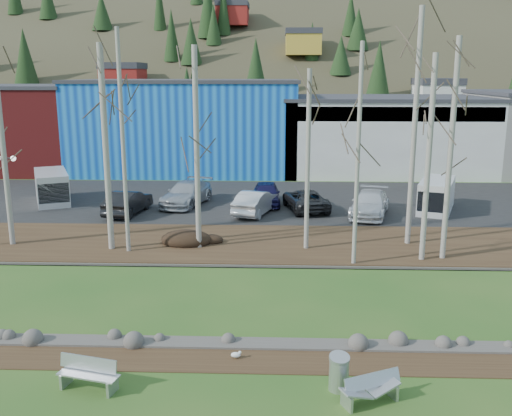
{
  "coord_description": "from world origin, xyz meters",
  "views": [
    {
      "loc": [
        2.28,
        -14.33,
        8.83
      ],
      "look_at": [
        1.31,
        12.45,
        2.5
      ],
      "focal_mm": 40.0,
      "sensor_mm": 36.0,
      "label": 1
    }
  ],
  "objects_px": {
    "bench_damaged": "(371,389)",
    "street_lamp": "(7,168)",
    "bench_intact": "(89,374)",
    "car_1": "(186,194)",
    "van_grey": "(52,187)",
    "seagull": "(236,355)",
    "van_white": "(436,196)",
    "car_4": "(305,200)",
    "car_2": "(266,194)",
    "litter_bin": "(339,374)",
    "car_0": "(128,202)",
    "car_5": "(370,204)",
    "car_3": "(256,202)"
  },
  "relations": [
    {
      "from": "seagull",
      "to": "bench_intact",
      "type": "bearing_deg",
      "value": -164.0
    },
    {
      "from": "bench_intact",
      "to": "litter_bin",
      "type": "relative_size",
      "value": 1.92
    },
    {
      "from": "seagull",
      "to": "car_3",
      "type": "height_order",
      "value": "car_3"
    },
    {
      "from": "car_5",
      "to": "van_grey",
      "type": "relative_size",
      "value": 0.99
    },
    {
      "from": "car_5",
      "to": "car_0",
      "type": "bearing_deg",
      "value": -164.07
    },
    {
      "from": "seagull",
      "to": "van_white",
      "type": "bearing_deg",
      "value": 51.29
    },
    {
      "from": "litter_bin",
      "to": "street_lamp",
      "type": "relative_size",
      "value": 0.26
    },
    {
      "from": "car_4",
      "to": "car_5",
      "type": "relative_size",
      "value": 0.94
    },
    {
      "from": "litter_bin",
      "to": "car_4",
      "type": "xyz_separation_m",
      "value": [
        0.08,
        21.61,
        0.33
      ]
    },
    {
      "from": "bench_damaged",
      "to": "litter_bin",
      "type": "xyz_separation_m",
      "value": [
        -0.81,
        0.59,
        0.1
      ]
    },
    {
      "from": "car_2",
      "to": "bench_damaged",
      "type": "bearing_deg",
      "value": -83.91
    },
    {
      "from": "seagull",
      "to": "car_1",
      "type": "distance_m",
      "value": 21.65
    },
    {
      "from": "seagull",
      "to": "car_3",
      "type": "distance_m",
      "value": 18.71
    },
    {
      "from": "car_0",
      "to": "car_3",
      "type": "xyz_separation_m",
      "value": [
        8.1,
        0.3,
        0.01
      ]
    },
    {
      "from": "car_4",
      "to": "car_0",
      "type": "bearing_deg",
      "value": -4.69
    },
    {
      "from": "car_1",
      "to": "car_0",
      "type": "bearing_deg",
      "value": -126.56
    },
    {
      "from": "car_1",
      "to": "van_grey",
      "type": "xyz_separation_m",
      "value": [
        -9.38,
        0.42,
        0.28
      ]
    },
    {
      "from": "bench_intact",
      "to": "seagull",
      "type": "distance_m",
      "value": 4.52
    },
    {
      "from": "car_2",
      "to": "litter_bin",
      "type": "bearing_deg",
      "value": -85.69
    },
    {
      "from": "bench_intact",
      "to": "litter_bin",
      "type": "bearing_deg",
      "value": 15.72
    },
    {
      "from": "bench_intact",
      "to": "street_lamp",
      "type": "bearing_deg",
      "value": 134.24
    },
    {
      "from": "car_4",
      "to": "van_grey",
      "type": "height_order",
      "value": "van_grey"
    },
    {
      "from": "street_lamp",
      "to": "car_1",
      "type": "height_order",
      "value": "street_lamp"
    },
    {
      "from": "litter_bin",
      "to": "car_0",
      "type": "xyz_separation_m",
      "value": [
        -11.22,
        20.08,
        0.4
      ]
    },
    {
      "from": "car_5",
      "to": "van_white",
      "type": "relative_size",
      "value": 1.04
    },
    {
      "from": "car_0",
      "to": "van_white",
      "type": "relative_size",
      "value": 0.91
    },
    {
      "from": "car_1",
      "to": "car_5",
      "type": "distance_m",
      "value": 12.21
    },
    {
      "from": "bench_damaged",
      "to": "van_white",
      "type": "xyz_separation_m",
      "value": [
        7.68,
        22.15,
        0.76
      ]
    },
    {
      "from": "car_1",
      "to": "van_white",
      "type": "relative_size",
      "value": 1.07
    },
    {
      "from": "bench_damaged",
      "to": "car_3",
      "type": "height_order",
      "value": "car_3"
    },
    {
      "from": "car_0",
      "to": "car_2",
      "type": "height_order",
      "value": "car_2"
    },
    {
      "from": "bench_damaged",
      "to": "car_4",
      "type": "height_order",
      "value": "car_4"
    },
    {
      "from": "bench_intact",
      "to": "bench_damaged",
      "type": "xyz_separation_m",
      "value": [
        7.97,
        -0.41,
        -0.06
      ]
    },
    {
      "from": "car_1",
      "to": "van_white",
      "type": "distance_m",
      "value": 16.45
    },
    {
      "from": "bench_damaged",
      "to": "street_lamp",
      "type": "distance_m",
      "value": 28.26
    },
    {
      "from": "seagull",
      "to": "street_lamp",
      "type": "bearing_deg",
      "value": 122.31
    },
    {
      "from": "street_lamp",
      "to": "van_white",
      "type": "distance_m",
      "value": 27.27
    },
    {
      "from": "litter_bin",
      "to": "car_1",
      "type": "distance_m",
      "value": 24.11
    },
    {
      "from": "litter_bin",
      "to": "van_white",
      "type": "xyz_separation_m",
      "value": [
        8.49,
        21.56,
        0.66
      ]
    },
    {
      "from": "seagull",
      "to": "car_1",
      "type": "relative_size",
      "value": 0.07
    },
    {
      "from": "seagull",
      "to": "van_white",
      "type": "relative_size",
      "value": 0.07
    },
    {
      "from": "bench_damaged",
      "to": "car_2",
      "type": "xyz_separation_m",
      "value": [
        -3.31,
        23.66,
        0.51
      ]
    },
    {
      "from": "bench_intact",
      "to": "street_lamp",
      "type": "distance_m",
      "value": 23.13
    },
    {
      "from": "bench_intact",
      "to": "van_white",
      "type": "height_order",
      "value": "van_white"
    },
    {
      "from": "car_0",
      "to": "car_5",
      "type": "relative_size",
      "value": 0.88
    },
    {
      "from": "litter_bin",
      "to": "car_0",
      "type": "relative_size",
      "value": 0.22
    },
    {
      "from": "car_0",
      "to": "car_1",
      "type": "xyz_separation_m",
      "value": [
        3.32,
        2.69,
        0.03
      ]
    },
    {
      "from": "van_grey",
      "to": "litter_bin",
      "type": "bearing_deg",
      "value": -77.69
    },
    {
      "from": "litter_bin",
      "to": "car_0",
      "type": "distance_m",
      "value": 23.01
    },
    {
      "from": "car_4",
      "to": "van_white",
      "type": "height_order",
      "value": "van_white"
    }
  ]
}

